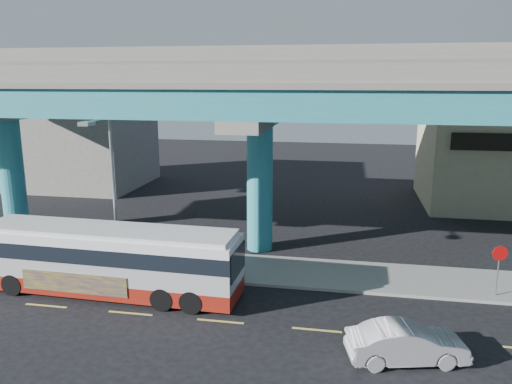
% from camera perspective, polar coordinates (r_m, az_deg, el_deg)
% --- Properties ---
extents(ground, '(120.00, 120.00, 0.00)m').
position_cam_1_polar(ground, '(21.76, -3.88, -14.18)').
color(ground, black).
rests_on(ground, ground).
extents(sidewalk, '(70.00, 4.00, 0.15)m').
position_cam_1_polar(sidewalk, '(26.61, -0.92, -8.76)').
color(sidewalk, gray).
rests_on(sidewalk, ground).
extents(lane_markings, '(58.00, 0.12, 0.01)m').
position_cam_1_polar(lane_markings, '(21.50, -4.08, -14.52)').
color(lane_markings, '#D8C64C').
rests_on(lane_markings, ground).
extents(viaduct, '(52.00, 12.40, 11.70)m').
position_cam_1_polar(viaduct, '(28.29, 0.49, 11.36)').
color(viaduct, teal).
rests_on(viaduct, ground).
extents(building_concrete, '(12.00, 10.00, 9.00)m').
position_cam_1_polar(building_concrete, '(49.78, -19.71, 5.91)').
color(building_concrete, gray).
rests_on(building_concrete, ground).
extents(transit_bus, '(12.52, 3.06, 3.19)m').
position_cam_1_polar(transit_bus, '(24.33, -16.47, -7.22)').
color(transit_bus, maroon).
rests_on(transit_bus, ground).
extents(sedan, '(3.34, 4.88, 1.39)m').
position_cam_1_polar(sedan, '(19.26, 16.84, -16.22)').
color(sedan, '#B5B5BA').
rests_on(sedan, ground).
extents(parked_car, '(2.19, 4.23, 1.36)m').
position_cam_1_polar(parked_car, '(31.24, -23.93, -5.12)').
color(parked_car, '#303136').
rests_on(parked_car, sidewalk).
extents(street_lamp, '(0.50, 2.60, 8.03)m').
position_cam_1_polar(street_lamp, '(25.39, -16.63, 2.04)').
color(street_lamp, gray).
rests_on(street_lamp, sidewalk).
extents(stop_sign, '(0.72, 0.15, 2.40)m').
position_cam_1_polar(stop_sign, '(25.25, 26.04, -7.00)').
color(stop_sign, gray).
rests_on(stop_sign, sidewalk).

